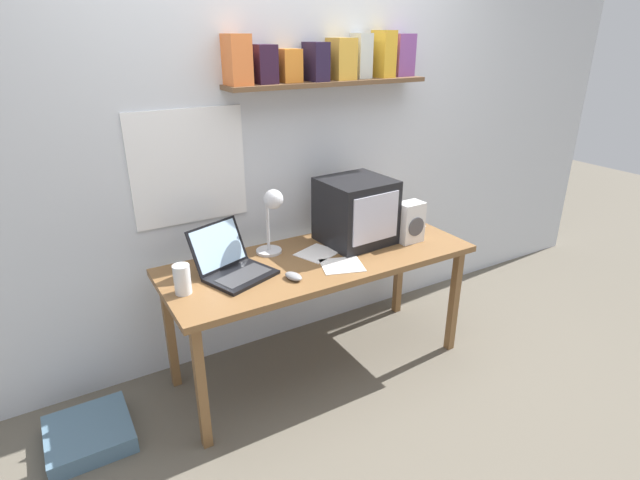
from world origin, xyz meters
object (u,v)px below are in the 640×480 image
object	(u,v)px
crt_monitor	(356,211)
corner_desk	(320,267)
loose_paper_near_monitor	(317,253)
floor_cushion	(89,434)
space_heater	(410,222)
desk_lamp	(272,211)
open_notebook	(403,227)
computer_mouse	(293,276)
laptop	(231,263)
juice_glass	(182,281)
loose_paper_near_laptop	(342,265)

from	to	relation	value
crt_monitor	corner_desk	bearing A→B (deg)	-165.89
loose_paper_near_monitor	floor_cushion	bearing A→B (deg)	-179.99
space_heater	crt_monitor	bearing A→B (deg)	147.72
desk_lamp	open_notebook	size ratio (longest dim) A/B	1.34
desk_lamp	space_heater	size ratio (longest dim) A/B	1.60
computer_mouse	open_notebook	xyz separation A→B (m)	(0.92, 0.27, -0.01)
space_heater	open_notebook	bearing A→B (deg)	57.49
laptop	space_heater	xyz separation A→B (m)	(1.05, -0.12, 0.06)
open_notebook	laptop	bearing A→B (deg)	-177.20
desk_lamp	open_notebook	xyz separation A→B (m)	(0.87, -0.04, -0.25)
floor_cushion	open_notebook	bearing A→B (deg)	1.91
crt_monitor	juice_glass	size ratio (longest dim) A/B	2.75
laptop	loose_paper_near_monitor	world-z (taller)	laptop
juice_glass	loose_paper_near_monitor	size ratio (longest dim) A/B	0.56
loose_paper_near_monitor	desk_lamp	bearing A→B (deg)	153.45
computer_mouse	space_heater	bearing A→B (deg)	6.35
open_notebook	loose_paper_near_monitor	bearing A→B (deg)	-174.44
corner_desk	loose_paper_near_monitor	size ratio (longest dim) A/B	6.62
space_heater	desk_lamp	bearing A→B (deg)	162.08
corner_desk	laptop	size ratio (longest dim) A/B	4.03
desk_lamp	loose_paper_near_laptop	bearing A→B (deg)	-60.69
desk_lamp	corner_desk	bearing A→B (deg)	-46.61
corner_desk	crt_monitor	world-z (taller)	crt_monitor
corner_desk	loose_paper_near_laptop	size ratio (longest dim) A/B	6.51
corner_desk	loose_paper_near_monitor	bearing A→B (deg)	78.01
computer_mouse	loose_paper_near_monitor	bearing A→B (deg)	38.81
corner_desk	open_notebook	bearing A→B (deg)	9.39
desk_lamp	computer_mouse	distance (m)	0.40
computer_mouse	loose_paper_near_laptop	bearing A→B (deg)	1.54
loose_paper_near_laptop	loose_paper_near_monitor	size ratio (longest dim) A/B	1.02
computer_mouse	loose_paper_near_monitor	world-z (taller)	computer_mouse
laptop	desk_lamp	world-z (taller)	desk_lamp
space_heater	loose_paper_near_monitor	xyz separation A→B (m)	(-0.55, 0.12, -0.12)
space_heater	open_notebook	size ratio (longest dim) A/B	0.84
space_heater	computer_mouse	bearing A→B (deg)	-175.31
laptop	desk_lamp	xyz separation A→B (m)	(0.28, 0.10, 0.19)
corner_desk	open_notebook	size ratio (longest dim) A/B	6.04
corner_desk	floor_cushion	world-z (taller)	corner_desk
loose_paper_near_laptop	computer_mouse	bearing A→B (deg)	-178.46
laptop	open_notebook	world-z (taller)	laptop
desk_lamp	loose_paper_near_laptop	xyz separation A→B (m)	(0.25, -0.31, -0.25)
juice_glass	loose_paper_near_laptop	distance (m)	0.81
juice_glass	space_heater	xyz separation A→B (m)	(1.32, -0.05, 0.05)
corner_desk	desk_lamp	bearing A→B (deg)	143.03
loose_paper_near_laptop	open_notebook	distance (m)	0.68
open_notebook	loose_paper_near_monitor	xyz separation A→B (m)	(-0.66, -0.06, 0.00)
loose_paper_near_monitor	floor_cushion	xyz separation A→B (m)	(-1.28, -0.00, -0.67)
loose_paper_near_monitor	computer_mouse	bearing A→B (deg)	-141.19
corner_desk	laptop	xyz separation A→B (m)	(-0.49, 0.05, 0.12)
desk_lamp	open_notebook	bearing A→B (deg)	-12.43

